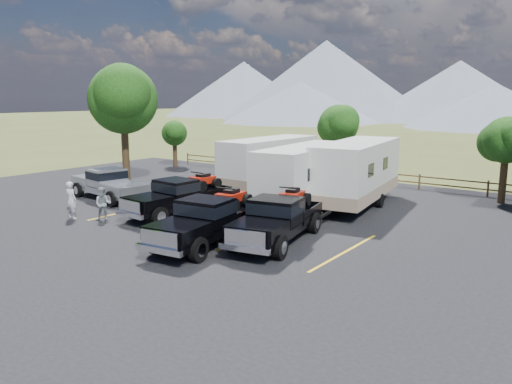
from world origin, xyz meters
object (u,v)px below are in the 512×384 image
Objects in this scene: tree_big_nw at (123,99)px; trailer_right at (357,173)px; rig_right at (278,218)px; rig_center at (210,219)px; trailer_center at (305,176)px; trailer_left at (269,163)px; person_a at (71,200)px; rig_left at (180,195)px; person_b at (103,204)px; pickup_silver at (109,184)px.

tree_big_nw is 0.79× the size of trailer_right.
rig_right is 0.64× the size of trailer_right.
trailer_center is at bearing 83.67° from rig_center.
rig_center is 0.68× the size of trailer_center.
rig_center is 9.89m from trailer_right.
rig_right is 11.44m from trailer_left.
trailer_right is 5.51× the size of person_a.
rig_right is 10.40m from person_a.
trailer_left is (8.94, 3.85, -3.88)m from tree_big_nw.
trailer_right is (1.91, 2.07, 0.10)m from trailer_center.
trailer_right is (6.51, -1.30, 0.12)m from trailer_left.
rig_left is 3.86× the size of person_b.
rig_right reaches higher than person_a.
person_a reaches higher than pickup_silver.
pickup_silver is at bearing -123.24° from trailer_left.
trailer_right is at bearing 127.30° from pickup_silver.
person_b is at bearing -157.36° from person_a.
rig_right is 0.69× the size of trailer_left.
rig_left is 3.37× the size of person_a.
person_b is at bearing -120.84° from rig_left.
trailer_left is at bearing 106.02° from rig_center.
person_a is (-9.80, -10.52, -0.90)m from trailer_right.
person_b is at bearing 57.87° from pickup_silver.
trailer_right is 6.32× the size of person_b.
pickup_silver is (-10.14, -4.55, -0.79)m from trailer_center.
person_b is (-6.39, -7.77, -0.92)m from trailer_center.
trailer_center is at bearing 7.02° from person_b.
rig_left is 0.96× the size of rig_right.
trailer_center reaches higher than rig_center.
trailer_right is (15.45, 2.55, -3.76)m from tree_big_nw.
trailer_center is at bearing 122.70° from pickup_silver.
rig_center is 7.65m from trailer_center.
tree_big_nw is at bearing 90.88° from person_b.
rig_center is at bearing -175.89° from person_a.
rig_right is 1.05× the size of pickup_silver.
person_a is at bearing -138.15° from trailer_center.
rig_left is at bearing 159.62° from rig_right.
pickup_silver is (-5.54, -7.92, -0.77)m from trailer_left.
tree_big_nw is 4.99× the size of person_b.
trailer_left is 0.98× the size of trailer_center.
pickup_silver is (-5.82, 0.23, -0.05)m from rig_left.
trailer_left is at bearing 37.32° from person_b.
rig_center is at bearing -65.05° from trailer_left.
trailer_right is at bearing 42.09° from trailer_center.
rig_center reaches higher than pickup_silver.
rig_left is 6.58m from rig_right.
rig_right is 4.04× the size of person_b.
trailer_left is 5.87× the size of person_b.
trailer_center is at bearing 99.22° from rig_right.
tree_big_nw is 0.83× the size of trailer_center.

